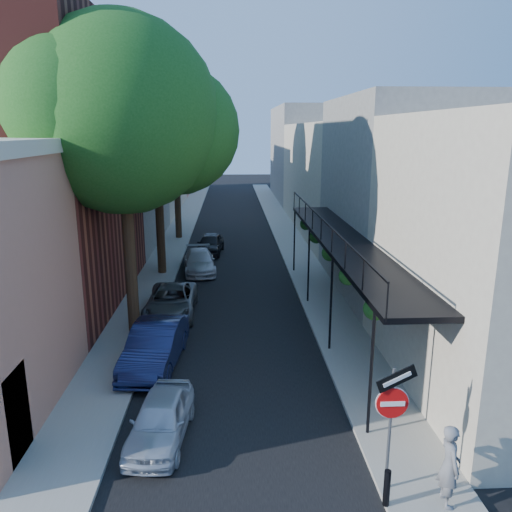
{
  "coord_description": "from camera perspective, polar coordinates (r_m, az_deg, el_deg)",
  "views": [
    {
      "loc": [
        -0.07,
        -7.95,
        7.52
      ],
      "look_at": [
        0.87,
        10.7,
        2.8
      ],
      "focal_mm": 35.0,
      "sensor_mm": 36.0,
      "label": 1
    }
  ],
  "objects": [
    {
      "name": "oak_far",
      "position": [
        35.38,
        -8.52,
        15.24
      ],
      "size": [
        7.7,
        7.0,
        11.9
      ],
      "color": "#322114",
      "rests_on": "ground"
    },
    {
      "name": "pedestrian",
      "position": [
        11.51,
        21.24,
        -21.4
      ],
      "size": [
        0.44,
        0.66,
        1.76
      ],
      "primitive_type": "imported",
      "rotation": [
        0.0,
        0.0,
        1.54
      ],
      "color": "slate",
      "rests_on": "sidewalk_right"
    },
    {
      "name": "road_surface",
      "position": [
        38.69,
        -2.74,
        2.98
      ],
      "size": [
        6.0,
        64.0,
        0.01
      ],
      "primitive_type": "cube",
      "color": "black",
      "rests_on": "ground"
    },
    {
      "name": "parked_car_c",
      "position": [
        21.1,
        -9.65,
        -5.16
      ],
      "size": [
        2.01,
        4.35,
        1.21
      ],
      "primitive_type": "imported",
      "rotation": [
        0.0,
        0.0,
        -0.0
      ],
      "color": "#52565A",
      "rests_on": "ground"
    },
    {
      "name": "parked_car_a",
      "position": [
        13.24,
        -10.83,
        -17.81
      ],
      "size": [
        1.64,
        3.4,
        1.12
      ],
      "primitive_type": "imported",
      "rotation": [
        0.0,
        0.0,
        -0.1
      ],
      "color": "#B2B9C6",
      "rests_on": "ground"
    },
    {
      "name": "buildings_left",
      "position": [
        37.94,
        -17.21,
        9.67
      ],
      "size": [
        10.1,
        59.1,
        12.0
      ],
      "color": "tan",
      "rests_on": "ground"
    },
    {
      "name": "buildings_right",
      "position": [
        38.64,
        10.83,
        9.35
      ],
      "size": [
        9.8,
        55.0,
        10.0
      ],
      "color": "beige",
      "rests_on": "ground"
    },
    {
      "name": "parked_car_e",
      "position": [
        31.29,
        -5.26,
        1.4
      ],
      "size": [
        1.84,
        3.8,
        1.25
      ],
      "primitive_type": "imported",
      "rotation": [
        0.0,
        0.0,
        -0.1
      ],
      "color": "black",
      "rests_on": "ground"
    },
    {
      "name": "oak_near",
      "position": [
        18.51,
        -13.62,
        14.91
      ],
      "size": [
        7.48,
        6.8,
        11.42
      ],
      "color": "#322114",
      "rests_on": "ground"
    },
    {
      "name": "sidewalk_right",
      "position": [
        38.89,
        3.18,
        3.11
      ],
      "size": [
        2.0,
        64.0,
        0.12
      ],
      "primitive_type": "cube",
      "color": "gray",
      "rests_on": "ground"
    },
    {
      "name": "bollard",
      "position": [
        11.4,
        14.72,
        -24.26
      ],
      "size": [
        0.14,
        0.14,
        0.8
      ],
      "primitive_type": "cylinder",
      "color": "black",
      "rests_on": "sidewalk_right"
    },
    {
      "name": "parked_car_b",
      "position": [
        16.83,
        -11.45,
        -10.03
      ],
      "size": [
        1.89,
        4.36,
        1.4
      ],
      "primitive_type": "imported",
      "rotation": [
        0.0,
        0.0,
        -0.1
      ],
      "color": "#151C42",
      "rests_on": "ground"
    },
    {
      "name": "sign_post",
      "position": [
        10.96,
        15.3,
        -16.4
      ],
      "size": [
        0.89,
        0.17,
        2.99
      ],
      "color": "#595B60",
      "rests_on": "ground"
    },
    {
      "name": "parked_car_d",
      "position": [
        27.31,
        -6.48,
        -0.62
      ],
      "size": [
        2.03,
        4.15,
        1.16
      ],
      "primitive_type": "imported",
      "rotation": [
        0.0,
        0.0,
        0.1
      ],
      "color": "silver",
      "rests_on": "ground"
    },
    {
      "name": "oak_mid",
      "position": [
        26.4,
        -10.45,
        12.96
      ],
      "size": [
        6.6,
        6.0,
        10.2
      ],
      "color": "#322114",
      "rests_on": "ground"
    },
    {
      "name": "sidewalk_left",
      "position": [
        38.88,
        -8.65,
        2.97
      ],
      "size": [
        2.0,
        64.0,
        0.12
      ],
      "primitive_type": "cube",
      "color": "gray",
      "rests_on": "ground"
    }
  ]
}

